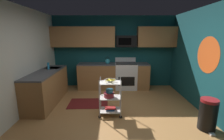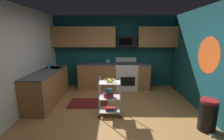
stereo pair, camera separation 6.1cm
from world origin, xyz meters
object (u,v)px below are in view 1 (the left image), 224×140
book_stack (110,109)px  dish_soap_bottle (48,66)px  kettle (107,61)px  trash_can (208,114)px  fruit_bowl (110,80)px  rolling_cart (110,97)px  mixing_bowl_small (109,91)px  mixing_bowl_large (109,95)px  microwave (126,41)px  oven_range (126,75)px

book_stack → dish_soap_bottle: 2.28m
kettle → trash_can: bearing=-50.9°
dish_soap_bottle → book_stack: bearing=-29.2°
kettle → trash_can: (2.11, -2.60, -0.67)m
fruit_bowl → dish_soap_bottle: dish_soap_bottle is taller
rolling_cart → mixing_bowl_small: rolling_cart is taller
rolling_cart → trash_can: (2.00, -0.60, -0.12)m
fruit_bowl → book_stack: (0.00, 0.00, -0.71)m
dish_soap_bottle → mixing_bowl_small: bearing=-29.4°
mixing_bowl_large → dish_soap_bottle: 2.15m
fruit_bowl → kettle: (-0.12, 2.00, 0.12)m
microwave → dish_soap_bottle: (-2.39, -1.08, -0.68)m
book_stack → mixing_bowl_small: bearing=178.0°
rolling_cart → mixing_bowl_large: (-0.03, 0.00, 0.07)m
mixing_bowl_large → mixing_bowl_small: 0.10m
mixing_bowl_small → book_stack: (0.02, -0.00, -0.46)m
mixing_bowl_small → kettle: (-0.10, 2.00, 0.38)m
oven_range → kettle: kettle is taller
dish_soap_bottle → mixing_bowl_large: bearing=-29.6°
oven_range → fruit_bowl: 2.12m
mixing_bowl_small → trash_can: size_ratio=0.28×
oven_range → book_stack: (-0.54, -2.01, -0.32)m
fruit_bowl → dish_soap_bottle: (-1.85, 1.03, 0.14)m
fruit_bowl → dish_soap_bottle: size_ratio=1.36×
rolling_cart → mixing_bowl_large: bearing=180.0°
fruit_bowl → mixing_bowl_small: size_ratio=1.49×
oven_range → trash_can: bearing=-60.9°
mixing_bowl_small → trash_can: trash_can is taller
mixing_bowl_small → dish_soap_bottle: (-1.83, 1.03, 0.40)m
mixing_bowl_large → mixing_bowl_small: bearing=3.1°
mixing_bowl_small → dish_soap_bottle: size_ratio=0.91×
trash_can → mixing_bowl_small: bearing=163.4°
fruit_bowl → mixing_bowl_large: (-0.03, 0.00, -0.36)m
oven_range → mixing_bowl_small: (-0.56, -2.00, 0.14)m
microwave → mixing_bowl_small: 2.44m
rolling_cart → dish_soap_bottle: bearing=150.8°
rolling_cart → mixing_bowl_small: size_ratio=5.03×
microwave → mixing_bowl_large: microwave is taller
oven_range → mixing_bowl_small: bearing=-105.7°
oven_range → dish_soap_bottle: (-2.39, -0.98, 0.54)m
fruit_bowl → trash_can: bearing=-16.7°
book_stack → kettle: size_ratio=1.02×
mixing_bowl_large → rolling_cart: bearing=-0.0°
rolling_cart → dish_soap_bottle: (-1.85, 1.03, 0.57)m
book_stack → microwave: bearing=75.6°
mixing_bowl_large → dish_soap_bottle: size_ratio=1.26×
trash_can → oven_range: bearing=119.1°
oven_range → mixing_bowl_small: size_ratio=6.04×
mixing_bowl_small → book_stack: size_ratio=0.67×
oven_range → microwave: 1.23m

